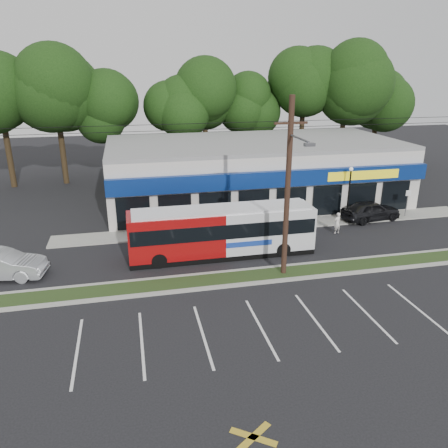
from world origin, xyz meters
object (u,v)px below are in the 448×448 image
car_dark (371,210)px  pedestrian_b (290,215)px  utility_pole (285,184)px  sign_post (408,198)px  metrobus (222,230)px  lamp_post (349,188)px  pedestrian_a (337,223)px

car_dark → pedestrian_b: (-6.66, 0.00, 0.11)m
utility_pole → pedestrian_b: utility_pole is taller
sign_post → metrobus: 16.38m
utility_pole → lamp_post: 11.67m
pedestrian_a → pedestrian_b: bearing=-54.9°
utility_pole → pedestrian_b: (3.36, 7.57, -4.51)m
utility_pole → lamp_post: size_ratio=11.76×
utility_pole → pedestrian_a: 9.47m
utility_pole → sign_post: utility_pole is taller
sign_post → pedestrian_b: (-9.80, -0.07, -0.65)m
sign_post → pedestrian_a: size_ratio=1.41×
lamp_post → metrobus: lamp_post is taller
lamp_post → pedestrian_a: size_ratio=2.70×
utility_pole → lamp_post: bearing=43.9°
lamp_post → sign_post: (5.00, -0.23, -1.12)m
lamp_post → pedestrian_b: bearing=-176.4°
utility_pole → pedestrian_b: size_ratio=27.62×
sign_post → pedestrian_a: bearing=-162.9°
pedestrian_a → pedestrian_b: pedestrian_b is taller
sign_post → car_dark: 3.24m
car_dark → pedestrian_a: size_ratio=2.98×
car_dark → metrobus: bearing=99.4°
metrobus → pedestrian_b: bearing=33.5°
car_dark → pedestrian_b: pedestrian_b is taller
utility_pole → sign_post: bearing=30.1°
metrobus → pedestrian_a: size_ratio=7.41×
pedestrian_b → pedestrian_a: bearing=160.4°
utility_pole → pedestrian_a: utility_pole is taller
sign_post → utility_pole: bearing=-149.9°
lamp_post → sign_post: 5.13m
utility_pole → pedestrian_a: (6.17, 5.50, -4.63)m
metrobus → sign_post: bearing=14.5°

